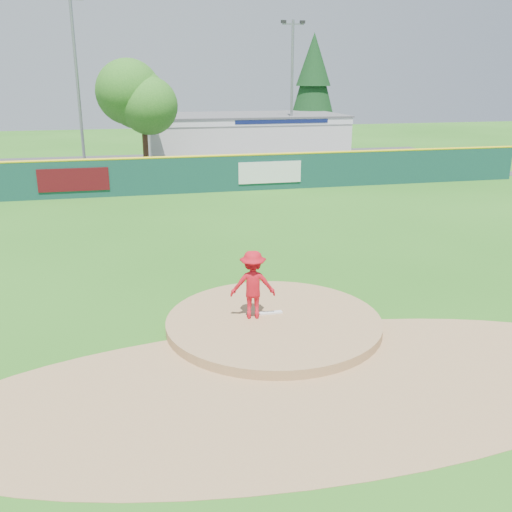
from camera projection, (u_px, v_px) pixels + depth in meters
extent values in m
plane|color=#286B19|center=(274.00, 327.00, 14.65)|extent=(120.00, 120.00, 0.00)
cylinder|color=#9E774C|center=(274.00, 327.00, 14.65)|extent=(5.50, 5.50, 0.50)
cube|color=white|center=(271.00, 313.00, 14.85)|extent=(0.60, 0.15, 0.04)
cylinder|color=#9E774C|center=(310.00, 386.00, 11.87)|extent=(15.40, 15.40, 0.01)
cube|color=#38383A|center=(175.00, 168.00, 39.72)|extent=(44.00, 16.00, 0.02)
imported|color=red|center=(253.00, 285.00, 14.38)|extent=(1.24, 0.85, 1.77)
imported|color=silver|center=(150.00, 170.00, 35.07)|extent=(5.03, 3.19, 1.29)
cube|color=silver|center=(244.00, 136.00, 45.18)|extent=(15.00, 8.00, 3.20)
cube|color=white|center=(255.00, 122.00, 41.03)|extent=(15.00, 0.06, 0.55)
cube|color=#0F194C|center=(282.00, 122.00, 41.42)|extent=(7.00, 0.03, 0.28)
cube|color=#59595B|center=(244.00, 115.00, 44.68)|extent=(15.20, 8.20, 0.12)
cube|color=#500B11|center=(73.00, 180.00, 29.68)|extent=(3.60, 0.04, 1.20)
cube|color=white|center=(270.00, 172.00, 31.97)|extent=(3.60, 0.04, 1.20)
cube|color=#133D37|center=(190.00, 175.00, 31.07)|extent=(40.00, 0.10, 2.00)
cylinder|color=yellow|center=(189.00, 157.00, 30.76)|extent=(40.00, 0.14, 0.14)
cylinder|color=#382314|center=(146.00, 154.00, 37.04)|extent=(0.36, 0.36, 2.60)
sphere|color=#387F23|center=(143.00, 103.00, 36.06)|extent=(5.60, 5.60, 5.60)
cylinder|color=#382314|center=(312.00, 139.00, 50.65)|extent=(0.40, 0.40, 1.60)
cone|color=#113A16|center=(313.00, 83.00, 49.22)|extent=(4.40, 4.40, 7.90)
cylinder|color=gray|center=(78.00, 87.00, 36.77)|extent=(0.20, 0.20, 11.00)
cylinder|color=gray|center=(292.00, 93.00, 42.02)|extent=(0.20, 0.20, 10.00)
cube|color=gray|center=(293.00, 24.00, 40.60)|extent=(1.60, 0.10, 0.10)
cube|color=black|center=(284.00, 22.00, 40.41)|extent=(0.35, 0.25, 0.20)
cube|color=black|center=(302.00, 22.00, 40.71)|extent=(0.35, 0.25, 0.20)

